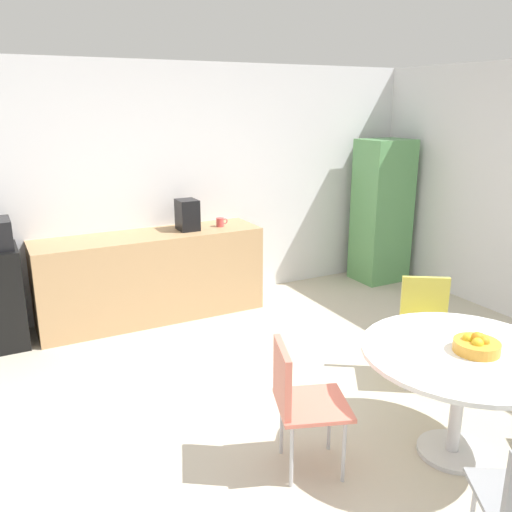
# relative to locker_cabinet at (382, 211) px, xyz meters

# --- Properties ---
(ground_plane) EXTENTS (6.00, 6.00, 0.00)m
(ground_plane) POSITION_rel_locker_cabinet_xyz_m (-2.55, -2.55, -0.88)
(ground_plane) COLOR beige
(wall_back) EXTENTS (6.00, 0.10, 2.60)m
(wall_back) POSITION_rel_locker_cabinet_xyz_m (-2.55, 0.45, 0.42)
(wall_back) COLOR silver
(wall_back) RESTS_ON ground_plane
(counter_block) EXTENTS (2.31, 0.60, 0.90)m
(counter_block) POSITION_rel_locker_cabinet_xyz_m (-2.94, 0.10, -0.43)
(counter_block) COLOR tan
(counter_block) RESTS_ON ground_plane
(locker_cabinet) EXTENTS (0.60, 0.50, 1.76)m
(locker_cabinet) POSITION_rel_locker_cabinet_xyz_m (0.00, 0.00, 0.00)
(locker_cabinet) COLOR #599959
(locker_cabinet) RESTS_ON ground_plane
(round_table) EXTENTS (1.24, 1.24, 0.73)m
(round_table) POSITION_rel_locker_cabinet_xyz_m (-1.91, -3.02, -0.26)
(round_table) COLOR silver
(round_table) RESTS_ON ground_plane
(chair_yellow) EXTENTS (0.58, 0.58, 0.83)m
(chair_yellow) POSITION_rel_locker_cabinet_xyz_m (-1.34, -2.15, -0.36)
(chair_yellow) COLOR silver
(chair_yellow) RESTS_ON ground_plane
(chair_coral) EXTENTS (0.54, 0.54, 0.83)m
(chair_coral) POSITION_rel_locker_cabinet_xyz_m (-2.88, -2.67, -0.36)
(chair_coral) COLOR silver
(chair_coral) RESTS_ON ground_plane
(fruit_bowl) EXTENTS (0.28, 0.28, 0.13)m
(fruit_bowl) POSITION_rel_locker_cabinet_xyz_m (-1.86, -3.07, -0.10)
(fruit_bowl) COLOR gold
(fruit_bowl) RESTS_ON round_table
(mug_white) EXTENTS (0.13, 0.08, 0.09)m
(mug_white) POSITION_rel_locker_cabinet_xyz_m (-2.16, 0.08, 0.07)
(mug_white) COLOR #D84C4C
(mug_white) RESTS_ON counter_block
(coffee_maker) EXTENTS (0.20, 0.24, 0.32)m
(coffee_maker) POSITION_rel_locker_cabinet_xyz_m (-2.52, 0.10, 0.18)
(coffee_maker) COLOR black
(coffee_maker) RESTS_ON counter_block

